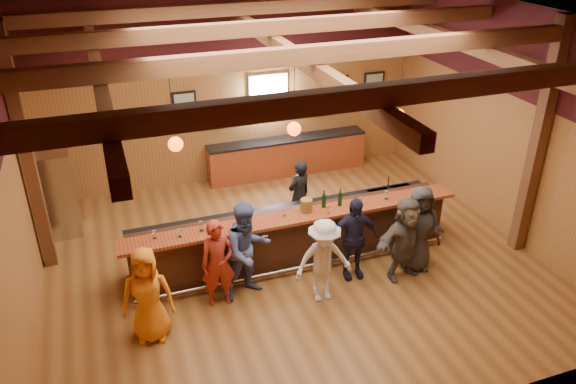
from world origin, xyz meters
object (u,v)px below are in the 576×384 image
(back_bar_cabinet, at_px, (287,156))
(customer_orange, at_px, (148,295))
(customer_dark, at_px, (418,229))
(bar_counter, at_px, (291,234))
(customer_redvest, at_px, (218,264))
(customer_white, at_px, (324,261))
(customer_navy, at_px, (353,238))
(bartender, at_px, (299,195))
(customer_denim, at_px, (248,250))
(stainless_fridge, at_px, (57,194))
(bottle_a, at_px, (324,201))
(customer_brown, at_px, (406,238))
(ice_bucket, at_px, (306,205))

(back_bar_cabinet, height_order, customer_orange, customer_orange)
(customer_dark, bearing_deg, back_bar_cabinet, 113.29)
(bar_counter, xyz_separation_m, customer_redvest, (-1.61, -0.87, 0.27))
(customer_white, relative_size, customer_navy, 0.97)
(bar_counter, bearing_deg, customer_dark, -27.46)
(customer_redvest, distance_m, bartender, 2.82)
(customer_redvest, distance_m, customer_denim, 0.54)
(bar_counter, xyz_separation_m, customer_navy, (0.83, -0.92, 0.27))
(stainless_fridge, xyz_separation_m, customer_redvest, (2.51, -3.32, -0.11))
(stainless_fridge, xyz_separation_m, bottle_a, (4.67, -2.65, 0.35))
(customer_orange, height_order, customer_denim, customer_denim)
(customer_redvest, xyz_separation_m, bottle_a, (2.16, 0.67, 0.45))
(bottle_a, bearing_deg, bar_counter, 159.99)
(customer_denim, bearing_deg, customer_redvest, 173.22)
(customer_orange, distance_m, customer_redvest, 1.30)
(back_bar_cabinet, bearing_deg, stainless_fridge, -168.07)
(customer_brown, distance_m, bartender, 2.52)
(customer_redvest, relative_size, bartender, 1.02)
(back_bar_cabinet, height_order, customer_redvest, customer_redvest)
(customer_denim, relative_size, customer_brown, 1.11)
(back_bar_cabinet, relative_size, customer_brown, 2.50)
(customer_white, bearing_deg, bartender, 81.67)
(customer_orange, height_order, customer_white, customer_orange)
(bar_counter, bearing_deg, bartender, 62.00)
(stainless_fridge, bearing_deg, bottle_a, -29.58)
(bar_counter, xyz_separation_m, bartender, (0.52, 0.98, 0.25))
(stainless_fridge, bearing_deg, back_bar_cabinet, 11.93)
(stainless_fridge, xyz_separation_m, customer_denim, (3.04, -3.25, -0.01))
(customer_redvest, distance_m, customer_dark, 3.68)
(bartender, distance_m, bottle_a, 1.27)
(ice_bucket, bearing_deg, bartender, 75.18)
(bar_counter, bearing_deg, customer_orange, -154.47)
(customer_white, height_order, bottle_a, customer_white)
(customer_denim, bearing_deg, customer_orange, -176.97)
(ice_bucket, bearing_deg, customer_redvest, -160.59)
(bottle_a, bearing_deg, customer_brown, -41.99)
(stainless_fridge, height_order, ice_bucket, stainless_fridge)
(customer_denim, bearing_deg, customer_brown, -23.35)
(customer_white, bearing_deg, back_bar_cabinet, 79.73)
(bar_counter, height_order, customer_dark, customer_dark)
(customer_dark, bearing_deg, bottle_a, 162.55)
(back_bar_cabinet, xyz_separation_m, customer_navy, (-0.35, -4.49, 0.32))
(customer_orange, height_order, bartender, customer_orange)
(bar_counter, relative_size, customer_redvest, 3.97)
(customer_denim, xyz_separation_m, ice_bucket, (1.28, 0.57, 0.34))
(back_bar_cabinet, xyz_separation_m, customer_white, (-1.10, -4.93, 0.29))
(back_bar_cabinet, distance_m, bottle_a, 3.90)
(customer_redvest, height_order, customer_dark, customer_dark)
(customer_navy, distance_m, customer_brown, 0.93)
(customer_navy, bearing_deg, stainless_fridge, 150.48)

